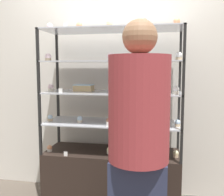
{
  "coord_description": "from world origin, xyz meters",
  "views": [
    {
      "loc": [
        0.48,
        -2.55,
        1.42
      ],
      "look_at": [
        0.0,
        0.0,
        1.13
      ],
      "focal_mm": 42.0,
      "sensor_mm": 36.0,
      "label": 1
    }
  ],
  "objects": [
    {
      "name": "cupcake_13",
      "position": [
        0.63,
        -0.09,
        1.53
      ],
      "size": [
        0.06,
        0.06,
        0.07
      ],
      "color": "#CCB28C",
      "rests_on": "display_riser_upper"
    },
    {
      "name": "cupcake_6",
      "position": [
        0.32,
        -0.07,
        0.91
      ],
      "size": [
        0.05,
        0.05,
        0.07
      ],
      "color": "beige",
      "rests_on": "display_riser_lower"
    },
    {
      "name": "cupcake_11",
      "position": [
        -0.62,
        -0.11,
        1.53
      ],
      "size": [
        0.06,
        0.06,
        0.07
      ],
      "color": "#CCB28C",
      "rests_on": "display_riser_upper"
    },
    {
      "name": "cupcake_2",
      "position": [
        0.63,
        -0.06,
        0.61
      ],
      "size": [
        0.05,
        0.05,
        0.07
      ],
      "color": "#CCB28C",
      "rests_on": "display_base"
    },
    {
      "name": "cupcake_4",
      "position": [
        -0.31,
        -0.08,
        0.91
      ],
      "size": [
        0.05,
        0.05,
        0.07
      ],
      "color": "beige",
      "rests_on": "display_riser_lower"
    },
    {
      "name": "price_tag_0",
      "position": [
        -0.41,
        -0.22,
        0.6
      ],
      "size": [
        0.04,
        0.0,
        0.04
      ],
      "color": "white",
      "rests_on": "display_base"
    },
    {
      "name": "display_base",
      "position": [
        0.0,
        0.0,
        0.29
      ],
      "size": [
        1.36,
        0.49,
        0.58
      ],
      "color": "black",
      "rests_on": "ground_plane"
    },
    {
      "name": "cupcake_1",
      "position": [
        -0.01,
        -0.07,
        0.61
      ],
      "size": [
        0.05,
        0.05,
        0.07
      ],
      "color": "beige",
      "rests_on": "display_base"
    },
    {
      "name": "customer_figure",
      "position": [
        0.34,
        -0.84,
        0.93
      ],
      "size": [
        0.4,
        0.4,
        1.73
      ],
      "color": "#282D47",
      "rests_on": "ground_plane"
    },
    {
      "name": "layer_cake_centerpiece",
      "position": [
        0.14,
        0.02,
        0.95
      ],
      "size": [
        0.17,
        0.17,
        0.13
      ],
      "color": "#DBBC84",
      "rests_on": "display_riser_lower"
    },
    {
      "name": "cupcake_12",
      "position": [
        0.01,
        -0.13,
        1.53
      ],
      "size": [
        0.06,
        0.06,
        0.07
      ],
      "color": "white",
      "rests_on": "display_riser_upper"
    },
    {
      "name": "cupcake_15",
      "position": [
        -0.32,
        -0.04,
        1.83
      ],
      "size": [
        0.06,
        0.06,
        0.07
      ],
      "color": "#CCB28C",
      "rests_on": "display_riser_top"
    },
    {
      "name": "price_tag_4",
      "position": [
        -0.39,
        -0.22,
        1.82
      ],
      "size": [
        0.04,
        0.0,
        0.04
      ],
      "color": "white",
      "rests_on": "display_riser_top"
    },
    {
      "name": "price_tag_2",
      "position": [
        -0.45,
        -0.22,
        1.21
      ],
      "size": [
        0.04,
        0.0,
        0.04
      ],
      "color": "white",
      "rests_on": "display_riser_middle"
    },
    {
      "name": "cupcake_8",
      "position": [
        -0.63,
        -0.04,
        1.22
      ],
      "size": [
        0.06,
        0.06,
        0.07
      ],
      "color": "beige",
      "rests_on": "display_riser_middle"
    },
    {
      "name": "display_riser_middle",
      "position": [
        0.0,
        0.0,
        1.17
      ],
      "size": [
        1.36,
        0.49,
        0.31
      ],
      "color": "black",
      "rests_on": "display_riser_lower"
    },
    {
      "name": "cupcake_18",
      "position": [
        0.61,
        -0.08,
        1.83
      ],
      "size": [
        0.06,
        0.06,
        0.07
      ],
      "color": "#CCB28C",
      "rests_on": "display_riser_top"
    },
    {
      "name": "cupcake_7",
      "position": [
        0.64,
        -0.08,
        0.91
      ],
      "size": [
        0.05,
        0.05,
        0.07
      ],
      "color": "#CCB28C",
      "rests_on": "display_riser_lower"
    },
    {
      "name": "cupcake_3",
      "position": [
        -0.64,
        -0.06,
        0.91
      ],
      "size": [
        0.05,
        0.05,
        0.07
      ],
      "color": "#CCB28C",
      "rests_on": "display_riser_lower"
    },
    {
      "name": "display_riser_upper",
      "position": [
        0.0,
        0.0,
        1.48
      ],
      "size": [
        1.36,
        0.49,
        0.31
      ],
      "color": "black",
      "rests_on": "display_riser_middle"
    },
    {
      "name": "cupcake_16",
      "position": [
        0.0,
        -0.12,
        1.83
      ],
      "size": [
        0.06,
        0.06,
        0.07
      ],
      "color": "#CCB28C",
      "rests_on": "display_riser_top"
    },
    {
      "name": "cupcake_14",
      "position": [
        -0.62,
        -0.04,
        1.83
      ],
      "size": [
        0.06,
        0.06,
        0.07
      ],
      "color": "#CCB28C",
      "rests_on": "display_riser_top"
    },
    {
      "name": "price_tag_1",
      "position": [
        0.01,
        -0.22,
        0.9
      ],
      "size": [
        0.04,
        0.0,
        0.04
      ],
      "color": "white",
      "rests_on": "display_riser_lower"
    },
    {
      "name": "cupcake_5",
      "position": [
        -0.01,
        -0.11,
        0.91
      ],
      "size": [
        0.05,
        0.05,
        0.07
      ],
      "color": "white",
      "rests_on": "display_riser_lower"
    },
    {
      "name": "cupcake_10",
      "position": [
        0.61,
        -0.13,
        1.22
      ],
      "size": [
        0.06,
        0.06,
        0.07
      ],
      "color": "beige",
      "rests_on": "display_riser_middle"
    },
    {
      "name": "cupcake_17",
      "position": [
        0.32,
        -0.11,
        1.83
      ],
      "size": [
        0.06,
        0.06,
        0.07
      ],
      "color": "beige",
      "rests_on": "display_riser_top"
    },
    {
      "name": "price_tag_3",
      "position": [
        0.37,
        -0.22,
        1.52
      ],
      "size": [
        0.04,
        0.0,
        0.04
      ],
      "color": "white",
      "rests_on": "display_riser_upper"
    },
    {
      "name": "cupcake_0",
      "position": [
        -0.63,
        -0.11,
        0.61
      ],
      "size": [
        0.05,
        0.05,
        0.07
      ],
      "color": "white",
      "rests_on": "display_base"
    },
    {
      "name": "display_riser_top",
      "position": [
        0.0,
        0.0,
        1.78
      ],
      "size": [
        1.36,
        0.49,
        0.31
      ],
      "color": "black",
      "rests_on": "display_riser_upper"
    },
    {
      "name": "display_riser_lower",
      "position": [
        0.0,
        0.0,
        0.86
      ],
      "size": [
        1.36,
        0.49,
        0.31
      ],
      "color": "black",
      "rests_on": "display_base"
    },
    {
      "name": "back_wall",
      "position": [
        0.0,
        0.39,
        1.3
      ],
      "size": [
        8.0,
        0.05,
        2.6
      ],
      "color": "silver",
      "rests_on": "ground_plane"
    },
    {
      "name": "sheet_cake_frosted",
      "position": [
        -0.31,
        0.06,
        1.22
      ],
      "size": [
        0.19,
        0.14,
        0.07
      ],
      "color": "#DBBC84",
      "rests_on": "display_riser_middle"
    },
    {
      "name": "cupcake_9",
      "position": [
        0.01,
        -0.06,
        1.22
      ],
      "size": [
        0.06,
        0.06,
        0.07
      ],
      "color": "beige",
      "rests_on": "display_riser_middle"
    }
  ]
}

